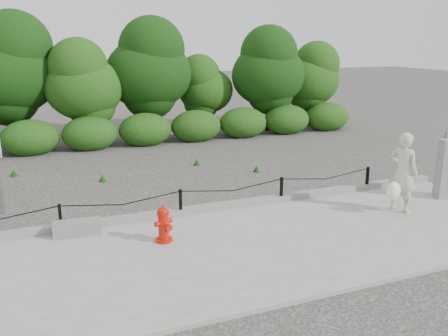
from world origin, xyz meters
name	(u,v)px	position (x,y,z in m)	size (l,w,h in m)	color
ground	(181,219)	(0.00, 0.00, 0.00)	(90.00, 90.00, 0.00)	#2D2B28
sidewalk	(213,254)	(0.00, -2.00, 0.04)	(14.00, 4.00, 0.08)	gray
curb	(180,212)	(0.00, 0.05, 0.15)	(14.00, 0.22, 0.14)	slate
chain_barrier	(180,199)	(0.00, 0.00, 0.46)	(10.06, 0.06, 0.60)	black
treeline	(117,76)	(0.28, 8.97, 2.46)	(19.96, 3.68, 4.71)	black
fire_hydrant	(164,225)	(-0.70, -1.20, 0.42)	(0.43, 0.43, 0.71)	#BB1507
pedestrian	(402,173)	(4.67, -1.55, 0.96)	(0.84, 0.77, 1.80)	#BDB7A2
concrete_block	(77,228)	(-2.21, -0.25, 0.23)	(0.91, 0.32, 0.29)	slate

